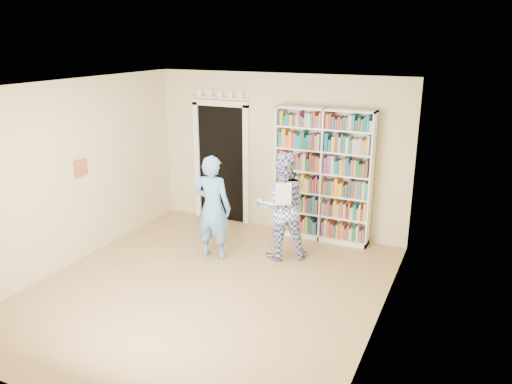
# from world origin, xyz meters

# --- Properties ---
(floor) EXTENTS (5.00, 5.00, 0.00)m
(floor) POSITION_xyz_m (0.00, 0.00, 0.00)
(floor) COLOR #A98552
(floor) RESTS_ON ground
(ceiling) EXTENTS (5.00, 5.00, 0.00)m
(ceiling) POSITION_xyz_m (0.00, 0.00, 2.70)
(ceiling) COLOR white
(ceiling) RESTS_ON wall_back
(wall_back) EXTENTS (4.50, 0.00, 4.50)m
(wall_back) POSITION_xyz_m (0.00, 2.50, 1.35)
(wall_back) COLOR beige
(wall_back) RESTS_ON floor
(wall_left) EXTENTS (0.00, 5.00, 5.00)m
(wall_left) POSITION_xyz_m (-2.25, 0.00, 1.35)
(wall_left) COLOR beige
(wall_left) RESTS_ON floor
(wall_right) EXTENTS (0.00, 5.00, 5.00)m
(wall_right) POSITION_xyz_m (2.25, 0.00, 1.35)
(wall_right) COLOR beige
(wall_right) RESTS_ON floor
(bookshelf) EXTENTS (1.60, 0.30, 2.20)m
(bookshelf) POSITION_xyz_m (0.85, 2.34, 1.11)
(bookshelf) COLOR white
(bookshelf) RESTS_ON floor
(doorway) EXTENTS (1.10, 0.08, 2.43)m
(doorway) POSITION_xyz_m (-1.10, 2.48, 1.18)
(doorway) COLOR black
(doorway) RESTS_ON floor
(wall_art) EXTENTS (0.03, 0.25, 0.25)m
(wall_art) POSITION_xyz_m (-2.23, 0.20, 1.40)
(wall_art) COLOR maroon
(wall_art) RESTS_ON wall_left
(man_blue) EXTENTS (0.61, 0.42, 1.61)m
(man_blue) POSITION_xyz_m (-0.43, 0.94, 0.80)
(man_blue) COLOR #5D95CF
(man_blue) RESTS_ON floor
(man_plaid) EXTENTS (1.02, 0.96, 1.67)m
(man_plaid) POSITION_xyz_m (0.52, 1.38, 0.83)
(man_plaid) COLOR #313B95
(man_plaid) RESTS_ON floor
(paper_sheet) EXTENTS (0.21, 0.12, 0.33)m
(paper_sheet) POSITION_xyz_m (0.64, 1.11, 1.11)
(paper_sheet) COLOR white
(paper_sheet) RESTS_ON man_plaid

